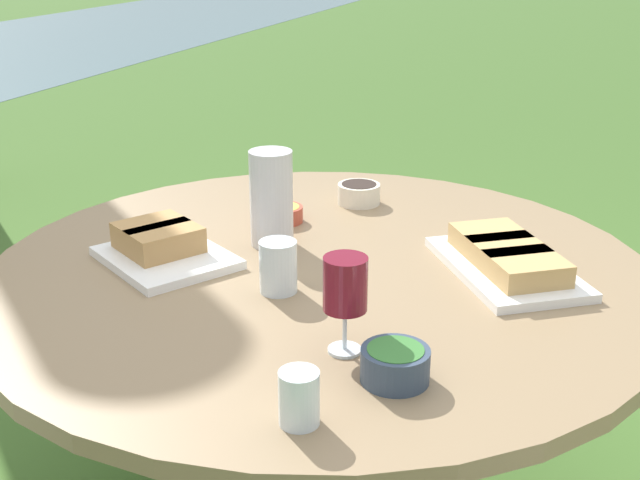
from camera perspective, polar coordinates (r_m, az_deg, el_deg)
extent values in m
cylinder|color=#4C4C51|center=(1.96, 0.00, -12.12)|extent=(0.11, 0.11, 0.69)
cylinder|color=#8C7251|center=(1.79, 0.00, -2.31)|extent=(1.48, 1.48, 0.03)
cylinder|color=silver|center=(1.87, -3.48, 2.97)|extent=(0.10, 0.10, 0.23)
cone|color=silver|center=(1.88, -3.02, 6.14)|extent=(0.03, 0.03, 0.03)
cylinder|color=silver|center=(1.43, 1.75, -7.81)|extent=(0.06, 0.06, 0.01)
cylinder|color=silver|center=(1.41, 1.77, -6.34)|extent=(0.01, 0.01, 0.08)
cylinder|color=maroon|center=(1.37, 1.81, -3.13)|extent=(0.08, 0.08, 0.10)
cube|color=white|center=(1.79, 13.10, -1.94)|extent=(0.45, 0.40, 0.02)
cube|color=tan|center=(1.71, 14.47, -1.99)|extent=(0.19, 0.20, 0.05)
cube|color=tan|center=(1.78, 13.19, -0.93)|extent=(0.19, 0.20, 0.05)
cube|color=tan|center=(1.85, 12.00, 0.04)|extent=(0.19, 0.20, 0.05)
cube|color=white|center=(1.83, -10.88, -1.25)|extent=(0.36, 0.38, 0.02)
cube|color=#B2844C|center=(1.87, -11.90, 0.47)|extent=(0.19, 0.17, 0.06)
cube|color=#B2844C|center=(1.82, -10.96, -0.11)|extent=(0.19, 0.17, 0.06)
cylinder|color=#B74733|center=(2.04, -2.62, 1.85)|extent=(0.10, 0.10, 0.04)
cylinder|color=#E0C147|center=(2.04, -2.62, 2.17)|extent=(0.08, 0.08, 0.02)
cylinder|color=#334256|center=(1.34, 5.36, -8.85)|extent=(0.12, 0.12, 0.06)
cylinder|color=#387533|center=(1.33, 5.39, -8.20)|extent=(0.09, 0.09, 0.03)
cylinder|color=beige|center=(2.18, 2.78, 3.30)|extent=(0.12, 0.12, 0.05)
cylinder|color=#2D231E|center=(2.18, 2.79, 3.71)|extent=(0.09, 0.09, 0.02)
cylinder|color=silver|center=(1.22, -1.50, -11.16)|extent=(0.06, 0.06, 0.09)
cylinder|color=silver|center=(1.64, -2.99, -1.91)|extent=(0.08, 0.08, 0.11)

